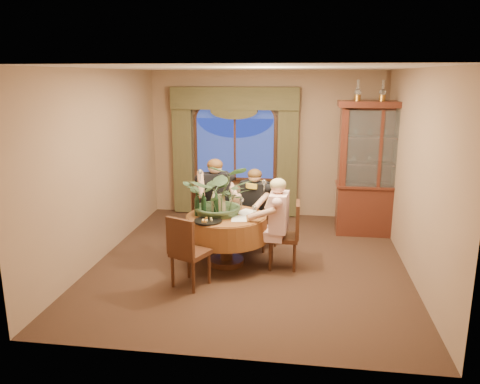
# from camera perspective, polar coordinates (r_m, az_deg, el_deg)

# --- Properties ---
(floor) EXTENTS (5.00, 5.00, 0.00)m
(floor) POSITION_cam_1_polar(r_m,az_deg,el_deg) (7.08, 1.30, -8.40)
(floor) COLOR black
(floor) RESTS_ON ground
(wall_back) EXTENTS (4.50, 0.00, 4.50)m
(wall_back) POSITION_cam_1_polar(r_m,az_deg,el_deg) (9.12, 3.20, 5.82)
(wall_back) COLOR #88684F
(wall_back) RESTS_ON ground
(wall_right) EXTENTS (0.00, 5.00, 5.00)m
(wall_right) POSITION_cam_1_polar(r_m,az_deg,el_deg) (6.80, 20.58, 2.09)
(wall_right) COLOR #88684F
(wall_right) RESTS_ON ground
(ceiling) EXTENTS (5.00, 5.00, 0.00)m
(ceiling) POSITION_cam_1_polar(r_m,az_deg,el_deg) (6.54, 1.44, 14.89)
(ceiling) COLOR white
(ceiling) RESTS_ON wall_back
(window) EXTENTS (1.62, 0.10, 1.32)m
(window) POSITION_cam_1_polar(r_m,az_deg,el_deg) (9.14, -0.62, 5.22)
(window) COLOR navy
(window) RESTS_ON wall_back
(arched_transom) EXTENTS (1.60, 0.06, 0.44)m
(arched_transom) POSITION_cam_1_polar(r_m,az_deg,el_deg) (9.05, -0.63, 10.10)
(arched_transom) COLOR navy
(arched_transom) RESTS_ON wall_back
(drapery_left) EXTENTS (0.38, 0.14, 2.32)m
(drapery_left) POSITION_cam_1_polar(r_m,az_deg,el_deg) (9.32, -6.95, 4.54)
(drapery_left) COLOR #3F3B22
(drapery_left) RESTS_ON floor
(drapery_right) EXTENTS (0.38, 0.14, 2.32)m
(drapery_right) POSITION_cam_1_polar(r_m,az_deg,el_deg) (9.02, 5.84, 4.25)
(drapery_right) COLOR #3F3B22
(drapery_right) RESTS_ON floor
(swag_valance) EXTENTS (2.45, 0.16, 0.42)m
(swag_valance) POSITION_cam_1_polar(r_m,az_deg,el_deg) (8.96, -0.71, 11.34)
(swag_valance) COLOR #3F3B22
(swag_valance) RESTS_ON wall_back
(dining_table) EXTENTS (1.47, 1.47, 0.75)m
(dining_table) POSITION_cam_1_polar(r_m,az_deg,el_deg) (6.85, -1.67, -5.84)
(dining_table) COLOR maroon
(dining_table) RESTS_ON floor
(china_cabinet) EXTENTS (1.42, 0.56, 2.29)m
(china_cabinet) POSITION_cam_1_polar(r_m,az_deg,el_deg) (8.30, 16.37, 2.66)
(china_cabinet) COLOR #3C1912
(china_cabinet) RESTS_ON floor
(oil_lamp_left) EXTENTS (0.11, 0.11, 0.34)m
(oil_lamp_left) POSITION_cam_1_polar(r_m,az_deg,el_deg) (8.11, 14.18, 11.94)
(oil_lamp_left) COLOR #A5722D
(oil_lamp_left) RESTS_ON china_cabinet
(oil_lamp_center) EXTENTS (0.11, 0.11, 0.34)m
(oil_lamp_center) POSITION_cam_1_polar(r_m,az_deg,el_deg) (8.16, 17.02, 11.76)
(oil_lamp_center) COLOR #A5722D
(oil_lamp_center) RESTS_ON china_cabinet
(oil_lamp_right) EXTENTS (0.11, 0.11, 0.34)m
(oil_lamp_right) POSITION_cam_1_polar(r_m,az_deg,el_deg) (8.23, 19.82, 11.57)
(oil_lamp_right) COLOR #A5722D
(oil_lamp_right) RESTS_ON china_cabinet
(chair_right) EXTENTS (0.43, 0.43, 0.96)m
(chair_right) POSITION_cam_1_polar(r_m,az_deg,el_deg) (6.74, 5.26, -5.28)
(chair_right) COLOR black
(chair_right) RESTS_ON floor
(chair_back_right) EXTENTS (0.57, 0.57, 0.96)m
(chair_back_right) POSITION_cam_1_polar(r_m,az_deg,el_deg) (7.47, 2.54, -3.29)
(chair_back_right) COLOR black
(chair_back_right) RESTS_ON floor
(chair_back) EXTENTS (0.58, 0.58, 0.96)m
(chair_back) POSITION_cam_1_polar(r_m,az_deg,el_deg) (7.50, -3.89, -3.23)
(chair_back) COLOR black
(chair_back) RESTS_ON floor
(chair_front_left) EXTENTS (0.55, 0.55, 0.96)m
(chair_front_left) POSITION_cam_1_polar(r_m,az_deg,el_deg) (6.17, -6.06, -7.15)
(chair_front_left) COLOR black
(chair_front_left) RESTS_ON floor
(person_pink) EXTENTS (0.47, 0.51, 1.33)m
(person_pink) POSITION_cam_1_polar(r_m,az_deg,el_deg) (6.62, 4.74, -3.94)
(person_pink) COLOR beige
(person_pink) RESTS_ON floor
(person_back) EXTENTS (0.66, 0.64, 1.45)m
(person_back) POSITION_cam_1_polar(r_m,az_deg,el_deg) (7.45, -3.05, -1.38)
(person_back) COLOR black
(person_back) RESTS_ON floor
(person_scarf) EXTENTS (0.60, 0.59, 1.30)m
(person_scarf) POSITION_cam_1_polar(r_m,az_deg,el_deg) (7.40, 1.85, -2.07)
(person_scarf) COLOR black
(person_scarf) RESTS_ON floor
(stoneware_vase) EXTENTS (0.14, 0.14, 0.26)m
(stoneware_vase) POSITION_cam_1_polar(r_m,az_deg,el_deg) (6.83, -2.30, -1.43)
(stoneware_vase) COLOR #8D7A58
(stoneware_vase) RESTS_ON dining_table
(centerpiece_plant) EXTENTS (1.02, 1.14, 0.89)m
(centerpiece_plant) POSITION_cam_1_polar(r_m,az_deg,el_deg) (6.66, -2.38, 2.69)
(centerpiece_plant) COLOR #3D5938
(centerpiece_plant) RESTS_ON dining_table
(olive_bowl) EXTENTS (0.15, 0.15, 0.05)m
(olive_bowl) POSITION_cam_1_polar(r_m,az_deg,el_deg) (6.70, -1.04, -2.70)
(olive_bowl) COLOR #45572B
(olive_bowl) RESTS_ON dining_table
(cheese_platter) EXTENTS (0.38, 0.38, 0.02)m
(cheese_platter) POSITION_cam_1_polar(r_m,az_deg,el_deg) (6.44, -3.90, -3.54)
(cheese_platter) COLOR black
(cheese_platter) RESTS_ON dining_table
(wine_bottle_0) EXTENTS (0.07, 0.07, 0.33)m
(wine_bottle_0) POSITION_cam_1_polar(r_m,az_deg,el_deg) (6.69, -5.29, -1.51)
(wine_bottle_0) COLOR black
(wine_bottle_0) RESTS_ON dining_table
(wine_bottle_1) EXTENTS (0.07, 0.07, 0.33)m
(wine_bottle_1) POSITION_cam_1_polar(r_m,az_deg,el_deg) (6.71, -4.46, -1.44)
(wine_bottle_1) COLOR black
(wine_bottle_1) RESTS_ON dining_table
(wine_bottle_2) EXTENTS (0.07, 0.07, 0.33)m
(wine_bottle_2) POSITION_cam_1_polar(r_m,az_deg,el_deg) (6.76, -3.24, -1.31)
(wine_bottle_2) COLOR tan
(wine_bottle_2) RESTS_ON dining_table
(wine_bottle_3) EXTENTS (0.07, 0.07, 0.33)m
(wine_bottle_3) POSITION_cam_1_polar(r_m,az_deg,el_deg) (6.68, -2.94, -1.50)
(wine_bottle_3) COLOR black
(wine_bottle_3) RESTS_ON dining_table
(tasting_paper_0) EXTENTS (0.26, 0.33, 0.00)m
(tasting_paper_0) POSITION_cam_1_polar(r_m,az_deg,el_deg) (6.55, -0.14, -3.27)
(tasting_paper_0) COLOR white
(tasting_paper_0) RESTS_ON dining_table
(tasting_paper_1) EXTENTS (0.33, 0.36, 0.00)m
(tasting_paper_1) POSITION_cam_1_polar(r_m,az_deg,el_deg) (6.87, 0.66, -2.45)
(tasting_paper_1) COLOR white
(tasting_paper_1) RESTS_ON dining_table
(wine_glass_person_pink) EXTENTS (0.07, 0.07, 0.18)m
(wine_glass_person_pink) POSITION_cam_1_polar(r_m,az_deg,el_deg) (6.62, 1.72, -2.31)
(wine_glass_person_pink) COLOR silver
(wine_glass_person_pink) RESTS_ON dining_table
(wine_glass_person_back) EXTENTS (0.07, 0.07, 0.18)m
(wine_glass_person_back) POSITION_cam_1_polar(r_m,az_deg,el_deg) (7.08, -2.46, -1.22)
(wine_glass_person_back) COLOR silver
(wine_glass_person_back) RESTS_ON dining_table
(wine_glass_person_scarf) EXTENTS (0.07, 0.07, 0.18)m
(wine_glass_person_scarf) POSITION_cam_1_polar(r_m,az_deg,el_deg) (7.03, 0.20, -1.33)
(wine_glass_person_scarf) COLOR silver
(wine_glass_person_scarf) RESTS_ON dining_table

